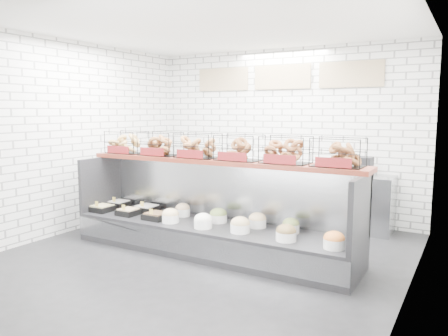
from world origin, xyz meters
The scene contains 5 objects.
ground centered at (0.00, 0.00, 0.00)m, with size 5.50×5.50×0.00m, color black.
room_shell centered at (0.00, 0.60, 2.06)m, with size 5.02×5.51×3.01m.
display_case centered at (0.00, 0.34, 0.33)m, with size 4.00×0.90×1.20m.
bagel_shelf centered at (0.00, 0.52, 1.39)m, with size 4.10×0.50×0.40m.
prep_counter centered at (-0.01, 2.43, 0.47)m, with size 4.00×0.60×1.20m.
Camera 1 is at (3.03, -4.55, 1.92)m, focal length 35.00 mm.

